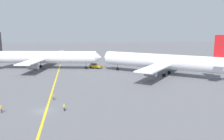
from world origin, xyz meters
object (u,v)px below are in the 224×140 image
at_px(ground_crew_ramp_agent_by_cones, 64,107).
at_px(jet_bridge, 62,54).
at_px(ground_crew_wing_walker_right, 1,109).
at_px(pushback_tug, 95,66).
at_px(ground_crew_marshaller_foreground, 53,97).
at_px(airliner_being_pushed, 160,61).
at_px(airliner_at_gate_left, 44,57).

distance_m(ground_crew_ramp_agent_by_cones, jet_bridge, 87.62).
bearing_deg(ground_crew_wing_walker_right, ground_crew_ramp_agent_by_cones, -0.01).
xyz_separation_m(pushback_tug, ground_crew_marshaller_foreground, (-11.20, -49.31, -0.30)).
height_order(pushback_tug, jet_bridge, jet_bridge).
height_order(airliner_being_pushed, ground_crew_ramp_agent_by_cones, airliner_being_pushed).
xyz_separation_m(airliner_at_gate_left, ground_crew_wing_walker_right, (3.10, -57.75, -4.61)).
distance_m(airliner_being_pushed, pushback_tug, 32.00).
height_order(pushback_tug, ground_crew_wing_walker_right, pushback_tug).
bearing_deg(airliner_at_gate_left, ground_crew_ramp_agent_by_cones, -73.88).
distance_m(airliner_at_gate_left, airliner_being_pushed, 53.29).
bearing_deg(airliner_at_gate_left, jet_bridge, 81.16).
distance_m(pushback_tug, jet_bridge, 35.15).
bearing_deg(pushback_tug, ground_crew_marshaller_foreground, -102.79).
xyz_separation_m(airliner_at_gate_left, pushback_tug, (24.04, -0.13, -4.29)).
bearing_deg(airliner_at_gate_left, ground_crew_wing_walker_right, -86.92).
bearing_deg(ground_crew_marshaller_foreground, airliner_being_pushed, 39.96).
distance_m(ground_crew_wing_walker_right, ground_crew_marshaller_foreground, 12.80).
xyz_separation_m(airliner_at_gate_left, ground_crew_marshaller_foreground, (12.84, -49.44, -4.59)).
bearing_deg(jet_bridge, airliner_being_pushed, -46.03).
xyz_separation_m(airliner_being_pushed, pushback_tug, (-26.02, 18.13, -4.28)).
xyz_separation_m(ground_crew_wing_walker_right, jet_bridge, (1.40, 86.71, 2.99)).
relative_size(airliner_at_gate_left, jet_bridge, 3.00).
distance_m(pushback_tug, ground_crew_marshaller_foreground, 50.57).
bearing_deg(ground_crew_wing_walker_right, airliner_at_gate_left, 93.08).
bearing_deg(airliner_being_pushed, ground_crew_marshaller_foreground, -140.04).
bearing_deg(ground_crew_marshaller_foreground, airliner_at_gate_left, 104.56).
distance_m(airliner_at_gate_left, jet_bridge, 29.36).
bearing_deg(ground_crew_wing_walker_right, jet_bridge, 89.07).
relative_size(ground_crew_ramp_agent_by_cones, ground_crew_wing_walker_right, 1.02).
height_order(airliner_being_pushed, ground_crew_marshaller_foreground, airliner_being_pushed).
bearing_deg(ground_crew_ramp_agent_by_cones, airliner_at_gate_left, 106.12).
distance_m(airliner_being_pushed, ground_crew_marshaller_foreground, 48.77).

